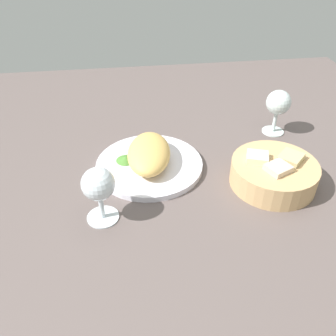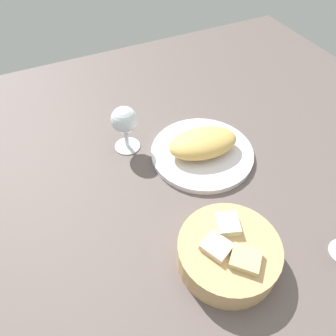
# 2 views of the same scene
# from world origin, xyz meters

# --- Properties ---
(ground_plane) EXTENTS (1.40, 1.40, 0.02)m
(ground_plane) POSITION_xyz_m (0.00, 0.00, -0.01)
(ground_plane) COLOR #5D514E
(plate) EXTENTS (0.25, 0.25, 0.01)m
(plate) POSITION_xyz_m (-0.04, -0.10, 0.01)
(plate) COLOR white
(plate) RESTS_ON ground_plane
(omelette) EXTENTS (0.18, 0.12, 0.05)m
(omelette) POSITION_xyz_m (-0.04, -0.10, 0.04)
(omelette) COLOR #E1B35E
(omelette) RESTS_ON plate
(lettuce_garnish) EXTENTS (0.05, 0.05, 0.01)m
(lettuce_garnish) POSITION_xyz_m (-0.06, -0.15, 0.02)
(lettuce_garnish) COLOR #467C31
(lettuce_garnish) RESTS_ON plate
(bread_basket) EXTENTS (0.19, 0.19, 0.07)m
(bread_basket) POSITION_xyz_m (0.06, 0.17, 0.03)
(bread_basket) COLOR tan
(bread_basket) RESTS_ON ground_plane
(wine_glass_near) EXTENTS (0.06, 0.06, 0.12)m
(wine_glass_near) POSITION_xyz_m (0.12, -0.21, 0.08)
(wine_glass_near) COLOR silver
(wine_glass_near) RESTS_ON ground_plane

